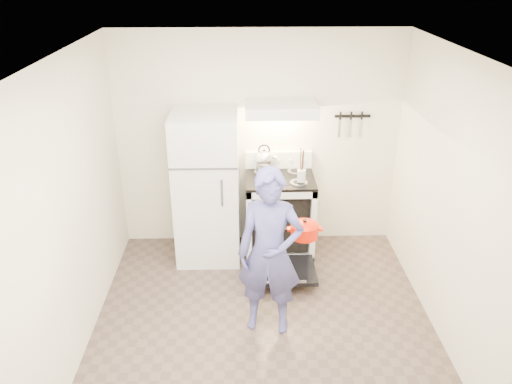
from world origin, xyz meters
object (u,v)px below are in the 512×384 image
stove_body (279,216)px  tea_kettle (264,157)px  refrigerator (207,187)px  person (270,253)px  dutch_oven (304,231)px

stove_body → tea_kettle: (-0.17, 0.22, 0.64)m
stove_body → tea_kettle: tea_kettle is taller
refrigerator → person: 1.43m
tea_kettle → dutch_oven: (0.34, -1.17, -0.29)m
person → dutch_oven: person is taller
refrigerator → dutch_oven: size_ratio=5.10×
stove_body → dutch_oven: bearing=-80.2°
refrigerator → tea_kettle: refrigerator is taller
stove_body → tea_kettle: size_ratio=3.02×
refrigerator → dutch_oven: (0.98, -0.93, -0.04)m
person → dutch_oven: 0.49m
refrigerator → person: size_ratio=1.07×
tea_kettle → person: bearing=-90.4°
tea_kettle → refrigerator: bearing=-159.1°
refrigerator → tea_kettle: 0.73m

